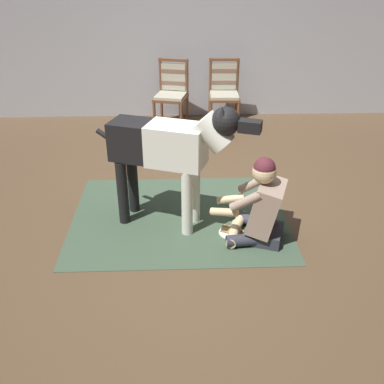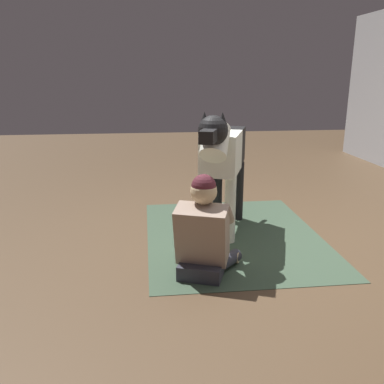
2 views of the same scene
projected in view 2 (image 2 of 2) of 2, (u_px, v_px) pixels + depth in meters
name	position (u px, v px, depth m)	size (l,w,h in m)	color
ground_plane	(258.00, 243.00, 3.88)	(15.30, 15.30, 0.00)	brown
area_rug	(233.00, 235.00, 4.06)	(2.15, 1.71, 0.01)	#3B503D
person_sitting_on_floor	(204.00, 233.00, 3.23)	(0.72, 0.61, 0.82)	#333540
large_dog	(222.00, 155.00, 3.90)	(1.49, 0.67, 1.26)	white
hot_dog_on_plate	(209.00, 256.00, 3.55)	(0.25, 0.25, 0.06)	silver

